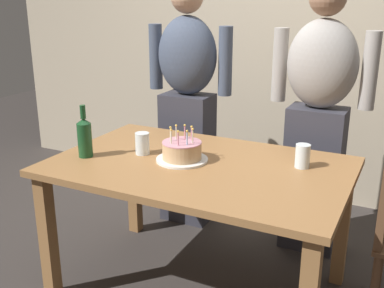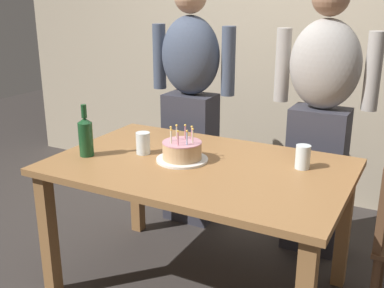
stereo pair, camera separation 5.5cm
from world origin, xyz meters
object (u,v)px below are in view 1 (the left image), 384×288
object	(u,v)px
water_glass_near	(143,143)
person_woman_cardigan	(318,115)
water_glass_far	(303,156)
wine_bottle	(85,136)
person_man_bearded	(187,101)
birthday_cake	(182,152)

from	to	relation	value
water_glass_near	person_woman_cardigan	xyz separation A→B (m)	(0.77, 0.74, 0.07)
water_glass_far	wine_bottle	xyz separation A→B (m)	(-1.07, -0.35, 0.05)
person_woman_cardigan	water_glass_near	bearing A→B (deg)	43.80
person_woman_cardigan	wine_bottle	bearing A→B (deg)	41.84
water_glass_far	water_glass_near	bearing A→B (deg)	-167.77
person_man_bearded	birthday_cake	bearing A→B (deg)	114.96
person_man_bearded	person_woman_cardigan	bearing A→B (deg)	-180.00
birthday_cake	wine_bottle	size ratio (longest dim) A/B	0.96
water_glass_far	person_man_bearded	distance (m)	1.09
water_glass_near	person_man_bearded	size ratio (longest dim) A/B	0.07
wine_bottle	person_man_bearded	xyz separation A→B (m)	(0.14, 0.91, 0.02)
water_glass_far	wine_bottle	bearing A→B (deg)	-161.81
wine_bottle	person_woman_cardigan	distance (m)	1.37
person_man_bearded	person_woman_cardigan	xyz separation A→B (m)	(0.88, 0.00, 0.00)
person_woman_cardigan	birthday_cake	bearing A→B (deg)	54.62
birthday_cake	wine_bottle	bearing A→B (deg)	-161.26
person_man_bearded	person_woman_cardigan	distance (m)	0.88
person_man_bearded	person_woman_cardigan	size ratio (longest dim) A/B	1.00
wine_bottle	person_woman_cardigan	xyz separation A→B (m)	(1.02, 0.91, 0.02)
water_glass_near	water_glass_far	bearing A→B (deg)	12.23
water_glass_near	water_glass_far	size ratio (longest dim) A/B	1.00
water_glass_far	person_man_bearded	size ratio (longest dim) A/B	0.07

